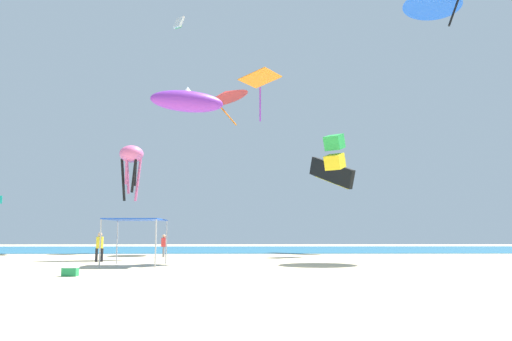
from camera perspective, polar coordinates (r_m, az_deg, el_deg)
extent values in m
cube|color=beige|center=(20.93, 0.75, -12.25)|extent=(110.00, 110.00, 0.10)
cube|color=#1E6B93|center=(51.35, -0.18, -9.50)|extent=(110.00, 23.71, 0.03)
cylinder|color=#B2B2B7|center=(24.24, -18.33, -8.37)|extent=(0.07, 0.07, 2.33)
cylinder|color=#B2B2B7|center=(23.59, -12.03, -8.62)|extent=(0.07, 0.07, 2.33)
cylinder|color=#B2B2B7|center=(27.07, -16.45, -8.34)|extent=(0.07, 0.07, 2.33)
cylinder|color=#B2B2B7|center=(26.48, -10.79, -8.53)|extent=(0.07, 0.07, 2.33)
cube|color=blue|center=(25.32, -14.30, -5.77)|extent=(2.75, 3.01, 0.06)
cylinder|color=black|center=(29.59, -18.73, -9.67)|extent=(0.15, 0.15, 0.78)
cylinder|color=black|center=(29.62, -18.14, -9.69)|extent=(0.15, 0.15, 0.78)
cylinder|color=yellow|center=(29.58, -18.37, -8.26)|extent=(0.41, 0.41, 0.68)
sphere|color=tan|center=(29.58, -18.34, -7.35)|extent=(0.26, 0.26, 0.26)
cylinder|color=slate|center=(34.67, -11.09, -9.63)|extent=(0.14, 0.14, 0.73)
cylinder|color=slate|center=(34.38, -11.13, -9.65)|extent=(0.14, 0.14, 0.73)
cylinder|color=red|center=(34.51, -11.08, -8.51)|extent=(0.38, 0.38, 0.63)
sphere|color=tan|center=(34.50, -11.06, -7.79)|extent=(0.24, 0.24, 0.24)
cube|color=#1E8C4C|center=(19.90, -21.55, -11.35)|extent=(0.56, 0.36, 0.32)
cube|color=white|center=(19.88, -21.53, -10.85)|extent=(0.57, 0.37, 0.03)
cube|color=black|center=(42.68, 9.09, -0.21)|extent=(3.35, 4.98, 3.44)
cube|color=yellow|center=(42.59, 9.11, -1.22)|extent=(2.51, 3.72, 1.90)
cone|color=red|center=(42.32, -3.61, 9.13)|extent=(4.11, 4.09, 1.83)
cylinder|color=orange|center=(43.56, -3.68, 6.96)|extent=(2.07, 0.29, 2.35)
ellipsoid|color=pink|center=(43.15, -14.82, 1.94)|extent=(2.71, 2.71, 1.51)
cylinder|color=pink|center=(42.41, -15.40, -0.09)|extent=(0.32, 0.45, 2.34)
cylinder|color=black|center=(42.30, -14.56, -0.57)|extent=(0.42, 0.47, 3.03)
cylinder|color=pink|center=(42.77, -14.08, -1.14)|extent=(0.60, 0.28, 3.72)
cylinder|color=black|center=(43.43, -14.40, -0.30)|extent=(0.32, 0.45, 2.34)
cylinder|color=pink|center=(43.45, -15.26, -0.73)|extent=(0.42, 0.47, 3.03)
cylinder|color=black|center=(42.90, -15.77, -1.10)|extent=(0.60, 0.28, 3.72)
cube|color=green|center=(37.05, 9.45, 3.39)|extent=(1.88, 1.96, 1.43)
cube|color=yellow|center=(36.79, 9.50, 1.06)|extent=(1.88, 1.96, 1.43)
ellipsoid|color=purple|center=(34.51, -8.29, 8.27)|extent=(5.55, 3.31, 1.77)
cone|color=white|center=(34.75, -8.26, 9.57)|extent=(0.99, 1.04, 0.67)
cube|color=orange|center=(30.52, 0.50, 11.12)|extent=(2.88, 2.88, 0.45)
cylinder|color=purple|center=(30.01, 0.51, 8.01)|extent=(0.14, 0.14, 2.21)
cube|color=white|center=(51.47, -9.33, 17.25)|extent=(1.80, 3.44, 2.25)
cube|color=green|center=(51.27, -9.35, 16.75)|extent=(1.14, 2.68, 1.25)
cone|color=blue|center=(37.44, 20.53, 18.60)|extent=(5.56, 5.54, 1.13)
cylinder|color=black|center=(36.01, 22.92, 17.55)|extent=(1.48, 0.99, 2.82)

